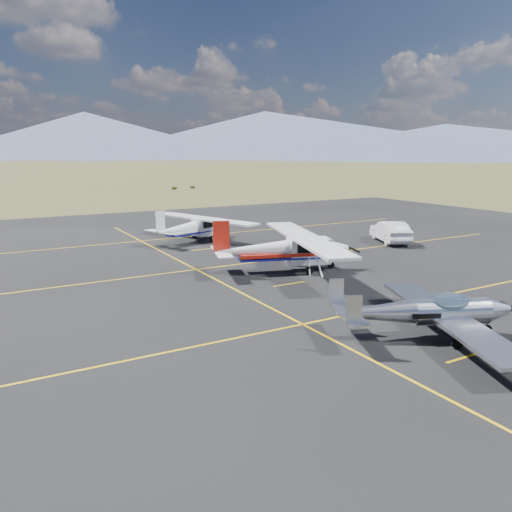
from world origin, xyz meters
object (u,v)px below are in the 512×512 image
object	(u,v)px
aircraft_low_wing	(430,312)
sedan	(390,232)
aircraft_plain	(194,226)
aircraft_cessna	(285,248)

from	to	relation	value
aircraft_low_wing	sedan	world-z (taller)	aircraft_low_wing
sedan	aircraft_plain	bearing A→B (deg)	-6.17
aircraft_low_wing	aircraft_plain	size ratio (longest dim) A/B	0.89
aircraft_cessna	sedan	size ratio (longest dim) A/B	2.45
aircraft_low_wing	sedan	xyz separation A→B (m)	(13.23, 15.49, -0.16)
aircraft_cessna	sedan	distance (m)	12.88
aircraft_cessna	sedan	bearing A→B (deg)	35.39
sedan	aircraft_cessna	bearing A→B (deg)	42.46
aircraft_plain	aircraft_cessna	bearing A→B (deg)	-105.30
aircraft_low_wing	aircraft_plain	world-z (taller)	aircraft_plain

